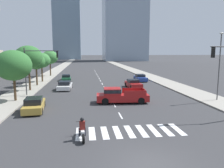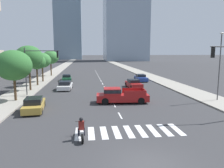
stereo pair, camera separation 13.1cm
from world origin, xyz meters
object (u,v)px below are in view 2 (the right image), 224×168
object	(u,v)px
pickup_truck	(120,96)
sedan_green_4	(67,78)
street_lamp_east	(220,62)
street_tree_nearest	(14,65)
sedan_blue_1	(141,78)
sedan_red_3	(134,84)
street_tree_second	(29,57)
street_tree_third	(37,62)
motorcycle_lead	(81,130)
traffic_signal_far	(38,63)
street_tree_fourth	(42,60)
sedan_gold_0	(34,105)
sedan_white_2	(65,86)
street_tree_fifth	(51,57)

from	to	relation	value
pickup_truck	sedan_green_4	size ratio (longest dim) A/B	1.21
street_lamp_east	street_tree_nearest	world-z (taller)	street_lamp_east
sedan_blue_1	street_tree_nearest	xyz separation A→B (m)	(-18.86, -15.78, 3.56)
sedan_red_3	street_tree_second	size ratio (longest dim) A/B	0.72
street_tree_second	street_tree_third	size ratio (longest dim) A/B	1.24
motorcycle_lead	traffic_signal_far	world-z (taller)	traffic_signal_far
sedan_green_4	sedan_blue_1	bearing A→B (deg)	-104.15
street_tree_fourth	sedan_blue_1	bearing A→B (deg)	-2.26
sedan_green_4	street_lamp_east	world-z (taller)	street_lamp_east
street_lamp_east	street_tree_second	size ratio (longest dim) A/B	1.19
sedan_gold_0	street_tree_fourth	distance (m)	21.41
traffic_signal_far	street_tree_nearest	bearing A→B (deg)	-120.53
sedan_blue_1	street_tree_third	world-z (taller)	street_tree_third
street_tree_nearest	sedan_green_4	bearing A→B (deg)	76.75
sedan_red_3	motorcycle_lead	bearing A→B (deg)	-25.95
traffic_signal_far	street_tree_second	size ratio (longest dim) A/B	0.94
street_lamp_east	sedan_blue_1	bearing A→B (deg)	103.50
sedan_gold_0	traffic_signal_far	xyz separation A→B (m)	(-1.05, 7.74, 3.70)
sedan_white_2	sedan_green_4	distance (m)	10.45
pickup_truck	sedan_blue_1	bearing A→B (deg)	-107.69
street_tree_fourth	street_tree_nearest	bearing A→B (deg)	-90.00
street_tree_nearest	street_tree_third	world-z (taller)	street_tree_nearest
street_lamp_east	sedan_green_4	bearing A→B (deg)	132.41
motorcycle_lead	sedan_gold_0	distance (m)	8.89
pickup_truck	sedan_white_2	size ratio (longest dim) A/B	1.23
motorcycle_lead	street_tree_third	bearing A→B (deg)	12.43
sedan_red_3	sedan_green_4	xyz separation A→B (m)	(-11.41, 10.08, -0.04)
sedan_blue_1	street_tree_nearest	world-z (taller)	street_tree_nearest
sedan_gold_0	street_tree_fourth	xyz separation A→B (m)	(-3.03, 20.90, 3.51)
motorcycle_lead	traffic_signal_far	bearing A→B (deg)	14.96
sedan_gold_0	sedan_red_3	size ratio (longest dim) A/B	1.01
pickup_truck	sedan_green_4	xyz separation A→B (m)	(-7.56, 20.19, -0.24)
sedan_red_3	street_tree_fifth	world-z (taller)	street_tree_fifth
sedan_red_3	street_tree_second	bearing A→B (deg)	-89.87
sedan_blue_1	motorcycle_lead	bearing A→B (deg)	-20.94
sedan_green_4	street_tree_third	distance (m)	8.48
traffic_signal_far	street_tree_fifth	distance (m)	23.61
sedan_green_4	street_tree_second	xyz separation A→B (m)	(-4.29, -11.29, 4.34)
sedan_white_2	street_tree_fourth	distance (m)	10.64
pickup_truck	sedan_blue_1	distance (m)	19.10
street_tree_third	sedan_blue_1	bearing A→B (deg)	12.00
sedan_blue_1	traffic_signal_far	xyz separation A→B (m)	(-16.88, -12.42, 3.69)
street_tree_nearest	sedan_gold_0	bearing A→B (deg)	-55.27
sedan_green_4	street_tree_fifth	size ratio (longest dim) A/B	0.83
street_tree_nearest	street_tree_fifth	size ratio (longest dim) A/B	0.98
sedan_white_2	street_tree_fifth	xyz separation A→B (m)	(-4.93, 19.11, 3.85)
sedan_blue_1	sedan_green_4	xyz separation A→B (m)	(-14.58, 2.43, -0.05)
street_tree_nearest	street_tree_fourth	world-z (taller)	street_tree_nearest
sedan_red_3	street_tree_nearest	size ratio (longest dim) A/B	0.80
street_tree_second	street_tree_fourth	bearing A→B (deg)	90.00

